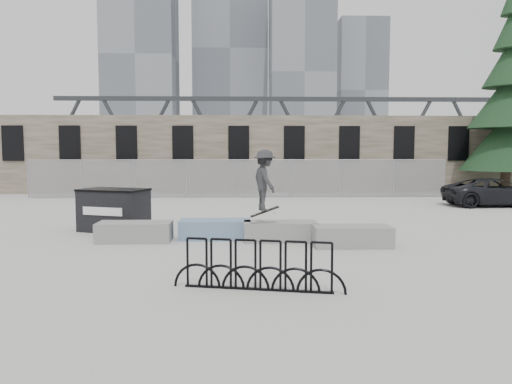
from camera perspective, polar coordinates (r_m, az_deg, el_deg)
ground at (r=14.03m, az=-2.11°, el=-5.46°), size 120.00×120.00×0.00m
stone_wall at (r=30.04m, az=-1.97°, el=4.32°), size 36.00×2.58×4.50m
chainlink_fence at (r=26.34m, az=-1.99°, el=1.61°), size 22.06×0.06×2.02m
planter_far_left at (r=14.10m, az=-13.70°, el=-4.35°), size 2.00×0.90×0.53m
planter_center_left at (r=14.19m, az=-4.69°, el=-4.17°), size 2.00×0.90×0.53m
planter_center_right at (r=13.77m, az=2.81°, el=-4.43°), size 2.00×0.90×0.53m
planter_offset at (r=13.23m, az=10.92°, el=-4.89°), size 2.00×0.90×0.53m
dumpster at (r=16.05m, az=-15.93°, el=-1.96°), size 2.28×1.81×1.31m
bike_rack at (r=8.96m, az=0.22°, el=-8.47°), size 3.08×0.71×0.90m
spruce_tree at (r=30.63m, az=26.87°, el=8.29°), size 4.87×4.87×11.50m
skyline_towers at (r=109.17m, az=-2.44°, el=14.42°), size 58.00×28.00×48.00m
truss_bridge at (r=69.53m, az=6.42°, el=6.10°), size 70.00×3.00×9.80m
suv at (r=24.80m, az=25.70°, el=-0.02°), size 4.47×2.06×1.24m
skateboarder at (r=13.30m, az=1.00°, el=1.34°), size 0.91×1.19×1.81m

